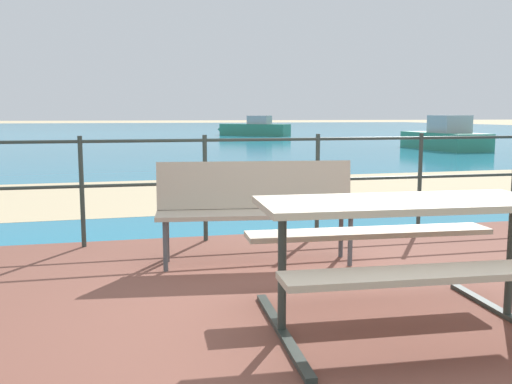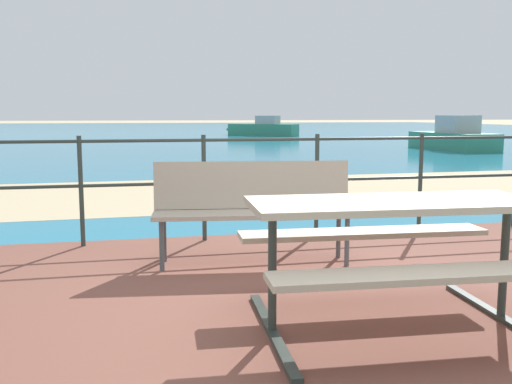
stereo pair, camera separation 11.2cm
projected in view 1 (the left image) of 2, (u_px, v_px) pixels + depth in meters
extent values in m
plane|color=tan|center=(354.00, 326.00, 3.57)|extent=(240.00, 240.00, 0.00)
cube|color=brown|center=(354.00, 322.00, 3.57)|extent=(6.40, 5.20, 0.06)
cube|color=teal|center=(140.00, 132.00, 42.14)|extent=(90.00, 90.00, 0.01)
cube|color=tan|center=(207.00, 193.00, 9.61)|extent=(54.10, 5.78, 0.01)
cube|color=#BCAD93|center=(403.00, 203.00, 3.33)|extent=(1.72, 0.73, 0.04)
cube|color=#BCAD93|center=(444.00, 273.00, 2.87)|extent=(1.70, 0.35, 0.04)
cube|color=#BCAD93|center=(369.00, 233.00, 3.86)|extent=(1.70, 0.35, 0.04)
cylinder|color=#2D3833|center=(282.00, 271.00, 3.25)|extent=(0.05, 0.05, 0.75)
cube|color=#2D3833|center=(282.00, 331.00, 3.30)|extent=(0.13, 1.28, 0.03)
cylinder|color=#2D3833|center=(511.00, 260.00, 3.50)|extent=(0.05, 0.05, 0.75)
cube|color=#2D3833|center=(507.00, 316.00, 3.55)|extent=(0.13, 1.28, 0.03)
cube|color=tan|center=(257.00, 214.00, 4.79)|extent=(1.73, 0.60, 0.04)
cube|color=tan|center=(255.00, 185.00, 4.94)|extent=(1.69, 0.27, 0.41)
cylinder|color=#4C5156|center=(165.00, 245.00, 4.59)|extent=(0.04, 0.04, 0.43)
cylinder|color=#4C5156|center=(167.00, 237.00, 4.88)|extent=(0.04, 0.04, 0.43)
cylinder|color=#4C5156|center=(350.00, 240.00, 4.76)|extent=(0.04, 0.04, 0.43)
cylinder|color=#4C5156|center=(341.00, 233.00, 5.05)|extent=(0.04, 0.04, 0.43)
cylinder|color=#2D3833|center=(82.00, 192.00, 5.40)|extent=(0.04, 0.04, 1.06)
cylinder|color=#2D3833|center=(205.00, 188.00, 5.67)|extent=(0.04, 0.04, 1.06)
cylinder|color=#2D3833|center=(317.00, 185.00, 5.94)|extent=(0.04, 0.04, 1.06)
cylinder|color=#2D3833|center=(420.00, 182.00, 6.21)|extent=(0.04, 0.04, 1.06)
cylinder|color=#2D3833|center=(263.00, 140.00, 5.74)|extent=(5.90, 0.03, 0.03)
cylinder|color=#2D3833|center=(263.00, 181.00, 5.79)|extent=(5.90, 0.03, 0.03)
cube|color=#338466|center=(255.00, 130.00, 34.84)|extent=(4.01, 3.73, 0.72)
cube|color=#A5A8AD|center=(259.00, 120.00, 34.61)|extent=(1.53, 1.48, 0.51)
cone|color=#338466|center=(221.00, 129.00, 35.99)|extent=(0.80, 0.82, 0.65)
cube|color=#338466|center=(444.00, 141.00, 21.32)|extent=(1.60, 3.91, 0.63)
cube|color=#A5A8AD|center=(449.00, 124.00, 20.96)|extent=(1.11, 1.35, 0.64)
cone|color=#338466|center=(414.00, 139.00, 23.41)|extent=(0.59, 0.52, 0.57)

